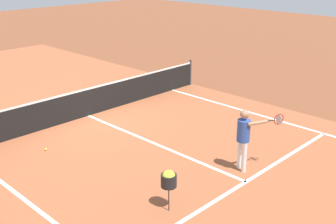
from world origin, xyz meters
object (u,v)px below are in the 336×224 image
object	(u,v)px
net	(87,102)
ball_hopper	(169,179)
tennis_ball_near_net	(46,149)
player_near	(244,133)

from	to	relation	value
net	ball_hopper	bearing A→B (deg)	-109.49
ball_hopper	tennis_ball_near_net	world-z (taller)	ball_hopper
tennis_ball_near_net	player_near	bearing A→B (deg)	-57.58
player_near	ball_hopper	xyz separation A→B (m)	(-2.52, 0.14, -0.32)
player_near	ball_hopper	distance (m)	2.54
player_near	tennis_ball_near_net	world-z (taller)	player_near
player_near	tennis_ball_near_net	bearing A→B (deg)	122.42
ball_hopper	tennis_ball_near_net	xyz separation A→B (m)	(-0.38, 4.42, -0.64)
player_near	tennis_ball_near_net	xyz separation A→B (m)	(-2.90, 4.56, -0.96)
net	ball_hopper	xyz separation A→B (m)	(-2.06, -5.82, 0.18)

